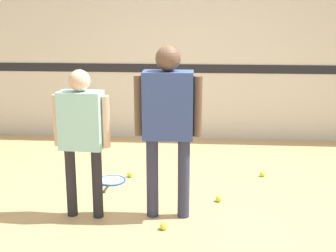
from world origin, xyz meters
TOP-DOWN VIEW (x-y plane):
  - ground_plane at (0.00, 0.00)m, footprint 16.00×16.00m
  - wall_back at (0.00, 2.60)m, footprint 16.00×0.07m
  - person_instructor at (-0.09, -0.10)m, footprint 0.59×0.25m
  - person_student_left at (-0.85, -0.16)m, footprint 0.51×0.23m
  - racket_spare_on_floor at (-0.78, 0.72)m, footprint 0.33×0.52m
  - tennis_ball_near_instructor at (-0.11, -0.38)m, footprint 0.07×0.07m
  - tennis_ball_by_spare_racket at (-0.60, 0.88)m, footprint 0.07×0.07m
  - tennis_ball_stray_left at (0.38, 0.26)m, footprint 0.07×0.07m
  - tennis_ball_stray_right at (0.90, 1.01)m, footprint 0.07×0.07m

SIDE VIEW (x-z plane):
  - ground_plane at x=0.00m, z-range 0.00..0.00m
  - racket_spare_on_floor at x=-0.78m, z-range -0.01..0.03m
  - tennis_ball_near_instructor at x=-0.11m, z-range 0.00..0.07m
  - tennis_ball_by_spare_racket at x=-0.60m, z-range 0.00..0.07m
  - tennis_ball_stray_left at x=0.38m, z-range 0.00..0.07m
  - tennis_ball_stray_right at x=0.90m, z-range 0.00..0.07m
  - person_student_left at x=-0.85m, z-range 0.16..1.51m
  - person_instructor at x=-0.09m, z-range 0.18..1.73m
  - wall_back at x=0.00m, z-range 0.00..3.20m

